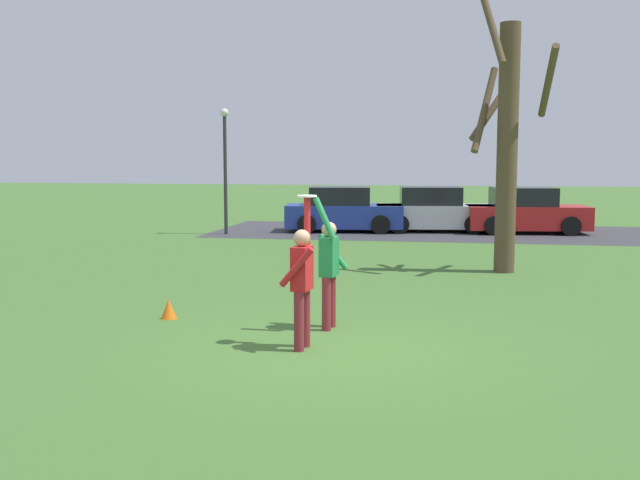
# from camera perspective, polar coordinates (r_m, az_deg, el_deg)

# --- Properties ---
(ground_plane) EXTENTS (120.00, 120.00, 0.00)m
(ground_plane) POSITION_cam_1_polar(r_m,az_deg,el_deg) (10.28, 0.76, -8.36)
(ground_plane) COLOR #426B2D
(person_catcher) EXTENTS (0.49, 0.57, 2.08)m
(person_catcher) POSITION_cam_1_polar(r_m,az_deg,el_deg) (10.04, -1.40, -2.98)
(person_catcher) COLOR maroon
(person_catcher) RESTS_ON ground_plane
(person_defender) EXTENTS (0.49, 0.59, 2.04)m
(person_defender) POSITION_cam_1_polar(r_m,az_deg,el_deg) (11.22, 0.70, -1.99)
(person_defender) COLOR maroon
(person_defender) RESTS_ON ground_plane
(frisbee_disc) EXTENTS (0.27, 0.27, 0.02)m
(frisbee_disc) POSITION_cam_1_polar(r_m,az_deg,el_deg) (10.13, -1.00, 3.42)
(frisbee_disc) COLOR white
(frisbee_disc) RESTS_ON person_catcher
(parked_car_blue) EXTENTS (4.28, 2.40, 1.59)m
(parked_car_blue) POSITION_cam_1_polar(r_m,az_deg,el_deg) (26.16, 1.81, 2.26)
(parked_car_blue) COLOR #233893
(parked_car_blue) RESTS_ON ground_plane
(parked_car_silver) EXTENTS (4.28, 2.40, 1.59)m
(parked_car_silver) POSITION_cam_1_polar(r_m,az_deg,el_deg) (26.46, 8.77, 2.23)
(parked_car_silver) COLOR #BCBCC1
(parked_car_silver) RESTS_ON ground_plane
(parked_car_red) EXTENTS (4.28, 2.40, 1.59)m
(parked_car_red) POSITION_cam_1_polar(r_m,az_deg,el_deg) (26.56, 15.64, 2.09)
(parked_car_red) COLOR red
(parked_car_red) RESTS_ON ground_plane
(parking_strip) EXTENTS (15.37, 6.40, 0.01)m
(parking_strip) POSITION_cam_1_polar(r_m,az_deg,el_deg) (26.29, 8.74, 0.63)
(parking_strip) COLOR #38383D
(parking_strip) RESTS_ON ground_plane
(bare_tree_tall) EXTENTS (1.84, 1.81, 6.46)m
(bare_tree_tall) POSITION_cam_1_polar(r_m,az_deg,el_deg) (17.29, 14.26, 7.56)
(bare_tree_tall) COLOR brown
(bare_tree_tall) RESTS_ON ground_plane
(lamppost_by_lot) EXTENTS (0.28, 0.28, 4.26)m
(lamppost_by_lot) POSITION_cam_1_polar(r_m,az_deg,el_deg) (25.32, -7.36, 6.28)
(lamppost_by_lot) COLOR #2D2D33
(lamppost_by_lot) RESTS_ON ground_plane
(field_cone_orange) EXTENTS (0.26, 0.26, 0.32)m
(field_cone_orange) POSITION_cam_1_polar(r_m,az_deg,el_deg) (12.31, -11.63, -5.25)
(field_cone_orange) COLOR orange
(field_cone_orange) RESTS_ON ground_plane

